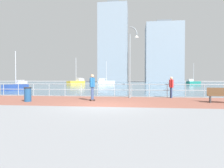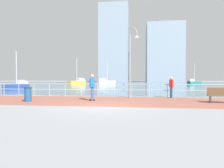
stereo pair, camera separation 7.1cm
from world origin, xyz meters
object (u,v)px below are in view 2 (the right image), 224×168
(skateboarder, at_px, (92,85))
(sailboat_red, at_px, (17,87))
(sailboat_ivory, at_px, (77,82))
(bystander, at_px, (171,85))
(sailboat_gray, at_px, (107,82))
(park_bench, at_px, (222,95))
(lamppost, at_px, (132,58))
(sailboat_white, at_px, (194,83))
(trash_bin, at_px, (28,94))

(skateboarder, bearing_deg, sailboat_red, 138.96)
(sailboat_ivory, bearing_deg, skateboarder, -71.07)
(bystander, xyz_separation_m, sailboat_gray, (-10.86, 37.37, -0.35))
(sailboat_gray, distance_m, sailboat_red, 30.16)
(park_bench, xyz_separation_m, sailboat_red, (-20.50, 10.99, 0.00))
(lamppost, relative_size, sailboat_white, 0.98)
(bystander, relative_size, trash_bin, 1.75)
(bystander, xyz_separation_m, sailboat_ivory, (-17.07, 30.71, -0.33))
(trash_bin, xyz_separation_m, park_bench, (12.07, 0.79, 0.01))
(trash_bin, xyz_separation_m, sailboat_white, (21.76, 41.42, 0.07))
(trash_bin, distance_m, sailboat_red, 14.49)
(sailboat_red, height_order, sailboat_white, sailboat_white)
(sailboat_white, bearing_deg, sailboat_ivory, -166.52)
(park_bench, bearing_deg, sailboat_red, 151.80)
(park_bench, relative_size, sailboat_white, 0.29)
(skateboarder, xyz_separation_m, sailboat_ivory, (-11.48, 33.47, -0.43))
(trash_bin, relative_size, sailboat_ivory, 0.14)
(bystander, bearing_deg, sailboat_gray, 106.21)
(bystander, distance_m, trash_bin, 10.31)
(skateboarder, distance_m, sailboat_gray, 40.48)
(trash_bin, distance_m, sailboat_ivory, 35.21)
(lamppost, bearing_deg, sailboat_white, 68.21)
(lamppost, bearing_deg, trash_bin, -152.50)
(sailboat_red, bearing_deg, bystander, -24.12)
(trash_bin, xyz_separation_m, sailboat_ivory, (-7.46, 34.41, 0.16))
(park_bench, xyz_separation_m, sailboat_white, (9.69, 40.63, 0.06))
(skateboarder, distance_m, sailboat_red, 16.52)
(bystander, xyz_separation_m, sailboat_white, (12.16, 37.71, -0.42))
(lamppost, relative_size, trash_bin, 5.92)
(bystander, height_order, sailboat_white, sailboat_white)
(bystander, distance_m, park_bench, 3.85)
(park_bench, bearing_deg, sailboat_ivory, 120.15)
(lamppost, relative_size, skateboarder, 3.12)
(sailboat_gray, relative_size, sailboat_white, 1.12)
(bystander, bearing_deg, sailboat_ivory, 119.07)
(lamppost, distance_m, sailboat_gray, 38.54)
(skateboarder, height_order, sailboat_gray, sailboat_gray)
(sailboat_white, bearing_deg, lamppost, -111.79)
(lamppost, relative_size, bystander, 3.38)
(bystander, bearing_deg, skateboarder, -153.68)
(trash_bin, distance_m, sailboat_gray, 41.10)
(park_bench, bearing_deg, trash_bin, -176.26)
(park_bench, bearing_deg, sailboat_white, 76.59)
(sailboat_ivory, bearing_deg, trash_bin, -77.77)
(lamppost, relative_size, sailboat_ivory, 0.83)
(lamppost, xyz_separation_m, park_bench, (5.50, -2.63, -2.57))
(trash_bin, xyz_separation_m, sailboat_red, (-8.43, 11.78, 0.01))
(skateboarder, distance_m, sailboat_ivory, 35.39)
(sailboat_white, bearing_deg, bystander, -107.87)
(trash_bin, bearing_deg, park_bench, 3.74)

